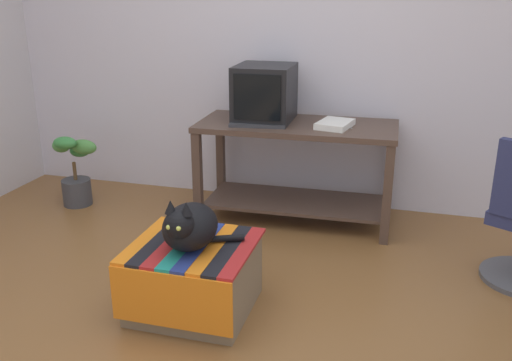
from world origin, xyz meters
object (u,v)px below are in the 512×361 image
Objects in this scene: ottoman_with_blanket at (194,277)px; potted_plant at (75,172)px; keyboard at (258,124)px; tv_monitor at (265,94)px; book at (335,124)px; desk at (296,155)px; cat at (189,226)px.

potted_plant is (-1.49, 1.20, 0.08)m from ottoman_with_blanket.
keyboard is at bearing 1.35° from potted_plant.
ottoman_with_blanket is (-0.02, -1.42, -0.75)m from tv_monitor.
book is at bearing 67.90° from ottoman_with_blanket.
ottoman_with_blanket is at bearing -38.88° from potted_plant.
potted_plant is at bearing -175.57° from desk.
tv_monitor is 1.66× the size of book.
keyboard is at bearing 89.14° from ottoman_with_blanket.
tv_monitor is 1.53m from cat.
desk is 1.79m from potted_plant.
book is (0.53, 0.11, 0.01)m from keyboard.
tv_monitor is 0.75× the size of ottoman_with_blanket.
keyboard is (0.00, -0.19, -0.19)m from tv_monitor.
tv_monitor reaches higher than ottoman_with_blanket.
desk is at bearing 6.03° from potted_plant.
tv_monitor reaches higher than desk.
desk is 2.45× the size of potted_plant.
tv_monitor is (-0.25, 0.04, 0.43)m from desk.
tv_monitor reaches higher than potted_plant.
cat is at bearing -39.90° from potted_plant.
keyboard is 1.36m from ottoman_with_blanket.
keyboard is at bearing -157.01° from book.
ottoman_with_blanket is at bearing -100.91° from book.
potted_plant is at bearing 174.00° from keyboard.
tv_monitor is at bearing -176.85° from book.
desk is 3.62× the size of keyboard.
potted_plant is at bearing -173.26° from tv_monitor.
desk is at bearing 79.03° from ottoman_with_blanket.
keyboard is 1.31m from cat.
book reaches higher than desk.
desk is 1.46m from cat.
tv_monitor is at bearing 170.50° from desk.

